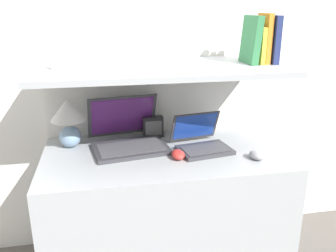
{
  "coord_description": "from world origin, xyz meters",
  "views": [
    {
      "loc": [
        -0.29,
        -1.32,
        1.43
      ],
      "look_at": [
        0.02,
        0.33,
        0.86
      ],
      "focal_mm": 38.0,
      "sensor_mm": 36.0,
      "label": 1
    }
  ],
  "objects_px": {
    "router_box": "(153,127)",
    "book_green": "(251,40)",
    "table_lamp": "(68,117)",
    "book_yellow": "(258,45)",
    "book_orange": "(264,38)",
    "laptop_small": "(201,142)",
    "laptop_large": "(128,137)",
    "computer_mouse": "(178,154)",
    "second_mouse": "(257,155)",
    "book_navy": "(271,39)",
    "shelf_gadget": "(59,62)"
  },
  "relations": [
    {
      "from": "laptop_large",
      "to": "second_mouse",
      "type": "distance_m",
      "value": 0.67
    },
    {
      "from": "router_box",
      "to": "book_orange",
      "type": "distance_m",
      "value": 0.76
    },
    {
      "from": "table_lamp",
      "to": "laptop_large",
      "type": "relative_size",
      "value": 0.61
    },
    {
      "from": "router_box",
      "to": "book_orange",
      "type": "bearing_deg",
      "value": -17.8
    },
    {
      "from": "table_lamp",
      "to": "book_orange",
      "type": "height_order",
      "value": "book_orange"
    },
    {
      "from": "table_lamp",
      "to": "second_mouse",
      "type": "distance_m",
      "value": 0.97
    },
    {
      "from": "computer_mouse",
      "to": "book_yellow",
      "type": "xyz_separation_m",
      "value": [
        0.45,
        0.16,
        0.5
      ]
    },
    {
      "from": "laptop_small",
      "to": "laptop_large",
      "type": "bearing_deg",
      "value": 163.9
    },
    {
      "from": "laptop_large",
      "to": "laptop_small",
      "type": "bearing_deg",
      "value": -16.1
    },
    {
      "from": "router_box",
      "to": "book_yellow",
      "type": "bearing_deg",
      "value": -18.83
    },
    {
      "from": "computer_mouse",
      "to": "laptop_large",
      "type": "bearing_deg",
      "value": 138.41
    },
    {
      "from": "laptop_large",
      "to": "book_yellow",
      "type": "height_order",
      "value": "book_yellow"
    },
    {
      "from": "table_lamp",
      "to": "router_box",
      "type": "height_order",
      "value": "table_lamp"
    },
    {
      "from": "laptop_small",
      "to": "book_yellow",
      "type": "bearing_deg",
      "value": 12.29
    },
    {
      "from": "router_box",
      "to": "book_orange",
      "type": "height_order",
      "value": "book_orange"
    },
    {
      "from": "laptop_large",
      "to": "book_green",
      "type": "bearing_deg",
      "value": -3.79
    },
    {
      "from": "table_lamp",
      "to": "book_navy",
      "type": "bearing_deg",
      "value": -5.35
    },
    {
      "from": "laptop_large",
      "to": "book_green",
      "type": "distance_m",
      "value": 0.81
    },
    {
      "from": "computer_mouse",
      "to": "book_yellow",
      "type": "height_order",
      "value": "book_yellow"
    },
    {
      "from": "table_lamp",
      "to": "computer_mouse",
      "type": "xyz_separation_m",
      "value": [
        0.53,
        -0.26,
        -0.14
      ]
    },
    {
      "from": "laptop_small",
      "to": "second_mouse",
      "type": "xyz_separation_m",
      "value": [
        0.23,
        -0.18,
        -0.02
      ]
    },
    {
      "from": "book_green",
      "to": "computer_mouse",
      "type": "bearing_deg",
      "value": -158.51
    },
    {
      "from": "computer_mouse",
      "to": "book_navy",
      "type": "height_order",
      "value": "book_navy"
    },
    {
      "from": "computer_mouse",
      "to": "second_mouse",
      "type": "xyz_separation_m",
      "value": [
        0.37,
        -0.08,
        0.0
      ]
    },
    {
      "from": "book_navy",
      "to": "shelf_gadget",
      "type": "bearing_deg",
      "value": 180.0
    },
    {
      "from": "table_lamp",
      "to": "book_yellow",
      "type": "bearing_deg",
      "value": -5.73
    },
    {
      "from": "laptop_large",
      "to": "book_navy",
      "type": "height_order",
      "value": "book_navy"
    },
    {
      "from": "book_yellow",
      "to": "computer_mouse",
      "type": "bearing_deg",
      "value": -160.22
    },
    {
      "from": "table_lamp",
      "to": "book_green",
      "type": "relative_size",
      "value": 1.09
    },
    {
      "from": "table_lamp",
      "to": "router_box",
      "type": "relative_size",
      "value": 2.25
    },
    {
      "from": "book_yellow",
      "to": "shelf_gadget",
      "type": "distance_m",
      "value": 0.99
    },
    {
      "from": "laptop_small",
      "to": "table_lamp",
      "type": "bearing_deg",
      "value": 166.37
    },
    {
      "from": "book_orange",
      "to": "book_yellow",
      "type": "distance_m",
      "value": 0.05
    },
    {
      "from": "router_box",
      "to": "shelf_gadget",
      "type": "distance_m",
      "value": 0.64
    },
    {
      "from": "computer_mouse",
      "to": "router_box",
      "type": "height_order",
      "value": "router_box"
    },
    {
      "from": "second_mouse",
      "to": "router_box",
      "type": "xyz_separation_m",
      "value": [
        -0.45,
        0.42,
        0.04
      ]
    },
    {
      "from": "computer_mouse",
      "to": "book_orange",
      "type": "relative_size",
      "value": 0.41
    },
    {
      "from": "router_box",
      "to": "book_green",
      "type": "xyz_separation_m",
      "value": [
        0.48,
        -0.18,
        0.49
      ]
    },
    {
      "from": "laptop_large",
      "to": "computer_mouse",
      "type": "bearing_deg",
      "value": -41.59
    },
    {
      "from": "laptop_large",
      "to": "laptop_small",
      "type": "relative_size",
      "value": 1.41
    },
    {
      "from": "laptop_small",
      "to": "router_box",
      "type": "distance_m",
      "value": 0.33
    },
    {
      "from": "table_lamp",
      "to": "book_navy",
      "type": "distance_m",
      "value": 1.12
    },
    {
      "from": "router_box",
      "to": "laptop_large",
      "type": "bearing_deg",
      "value": -138.56
    },
    {
      "from": "second_mouse",
      "to": "shelf_gadget",
      "type": "height_order",
      "value": "shelf_gadget"
    },
    {
      "from": "table_lamp",
      "to": "laptop_large",
      "type": "xyz_separation_m",
      "value": [
        0.3,
        -0.06,
        -0.11
      ]
    },
    {
      "from": "book_navy",
      "to": "book_yellow",
      "type": "height_order",
      "value": "book_navy"
    },
    {
      "from": "computer_mouse",
      "to": "shelf_gadget",
      "type": "height_order",
      "value": "shelf_gadget"
    },
    {
      "from": "router_box",
      "to": "book_green",
      "type": "relative_size",
      "value": 0.49
    },
    {
      "from": "second_mouse",
      "to": "book_yellow",
      "type": "xyz_separation_m",
      "value": [
        0.07,
        0.24,
        0.5
      ]
    },
    {
      "from": "router_box",
      "to": "book_orange",
      "type": "relative_size",
      "value": 0.47
    }
  ]
}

